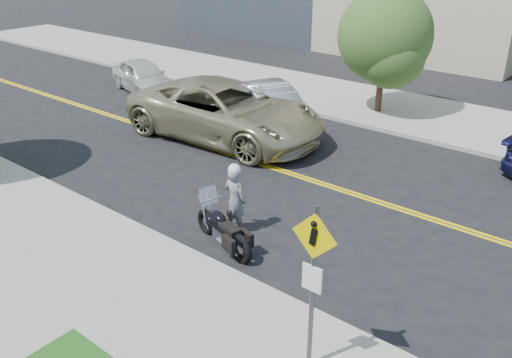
{
  "coord_description": "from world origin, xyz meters",
  "views": [
    {
      "loc": [
        7.85,
        -12.19,
        6.8
      ],
      "look_at": [
        0.34,
        -2.94,
        1.2
      ],
      "focal_mm": 38.0,
      "sensor_mm": 36.0,
      "label": 1
    }
  ],
  "objects": [
    {
      "name": "motorcyclist",
      "position": [
        0.21,
        -3.58,
        0.89
      ],
      "size": [
        0.62,
        0.42,
        1.78
      ],
      "rotation": [
        0.0,
        0.0,
        3.17
      ],
      "color": "#999A9D",
      "rests_on": "ground"
    },
    {
      "name": "pedestrian_sign",
      "position": [
        4.2,
        -6.31,
        1.96
      ],
      "size": [
        0.78,
        0.08,
        3.0
      ],
      "color": "#4C4C51",
      "rests_on": "sidewalk_near"
    },
    {
      "name": "suv",
      "position": [
        -4.23,
        1.03,
        0.99
      ],
      "size": [
        7.33,
        3.76,
        1.98
      ],
      "primitive_type": "imported",
      "rotation": [
        0.0,
        0.0,
        1.64
      ],
      "color": "tan",
      "rests_on": "ground"
    },
    {
      "name": "sidewalk_far",
      "position": [
        0.0,
        7.5,
        0.07
      ],
      "size": [
        60.0,
        5.0,
        0.15
      ],
      "primitive_type": "cube",
      "color": "#9E9B91",
      "rests_on": "ground_plane"
    },
    {
      "name": "parked_car_white",
      "position": [
        -11.0,
        3.07,
        0.71
      ],
      "size": [
        4.47,
        2.82,
        1.42
      ],
      "primitive_type": "imported",
      "rotation": [
        0.0,
        0.0,
        1.27
      ],
      "color": "silver",
      "rests_on": "ground"
    },
    {
      "name": "parked_car_silver",
      "position": [
        -3.78,
        2.95,
        0.78
      ],
      "size": [
        5.01,
        3.5,
        1.57
      ],
      "primitive_type": "imported",
      "rotation": [
        0.0,
        0.0,
        1.14
      ],
      "color": "#A1A2A9",
      "rests_on": "ground"
    },
    {
      "name": "ground_plane",
      "position": [
        0.0,
        0.0,
        0.0
      ],
      "size": [
        120.0,
        120.0,
        0.0
      ],
      "primitive_type": "plane",
      "color": "black",
      "rests_on": "ground"
    },
    {
      "name": "sidewalk_near",
      "position": [
        0.0,
        -7.5,
        0.07
      ],
      "size": [
        60.0,
        5.0,
        0.15
      ],
      "primitive_type": "cube",
      "color": "#9E9B91",
      "rests_on": "ground_plane"
    },
    {
      "name": "motorcycle",
      "position": [
        0.47,
        -4.3,
        0.64
      ],
      "size": [
        2.21,
        1.18,
        1.29
      ],
      "primitive_type": null,
      "rotation": [
        0.0,
        0.0,
        -0.27
      ],
      "color": "black",
      "rests_on": "ground"
    },
    {
      "name": "tree_far_a",
      "position": [
        -1.35,
        6.8,
        3.06
      ],
      "size": [
        3.54,
        3.54,
        4.84
      ],
      "rotation": [
        0.0,
        0.0,
        -0.03
      ],
      "color": "#382619",
      "rests_on": "ground"
    }
  ]
}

